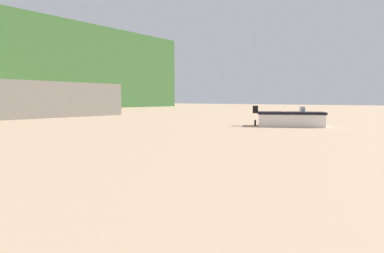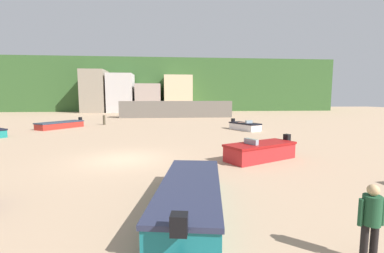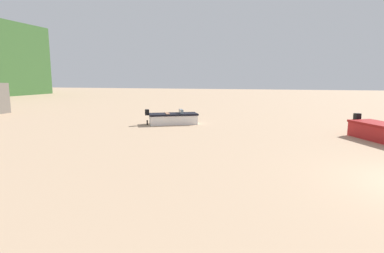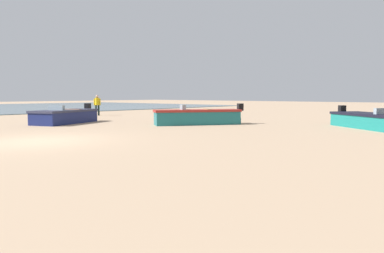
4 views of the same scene
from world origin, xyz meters
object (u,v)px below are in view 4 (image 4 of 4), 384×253
Objects in this scene: boat_teal_0 at (198,117)px; beach_walker_foreground at (97,103)px; boat_teal_1 at (372,121)px; boat_navy_2 at (65,116)px.

beach_walker_foreground is (-1.43, -11.66, 0.53)m from boat_teal_0.
boat_teal_1 is 2.84× the size of beach_walker_foreground.
beach_walker_foreground is at bearing -46.05° from boat_teal_1.
boat_navy_2 is at bearing 69.58° from boat_teal_0.
boat_navy_2 is at bearing -22.87° from boat_teal_1.
boat_teal_0 is at bearing -62.66° from beach_walker_foreground.
boat_navy_2 is (8.15, -14.03, 0.03)m from boat_teal_1.
boat_teal_0 is 2.81× the size of beach_walker_foreground.
boat_teal_1 is at bearing -171.63° from boat_navy_2.
boat_teal_1 is (-3.81, 7.79, -0.05)m from boat_teal_0.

